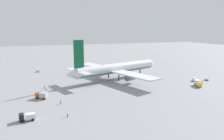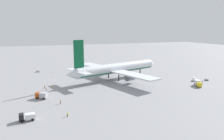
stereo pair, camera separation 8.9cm
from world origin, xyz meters
name	(u,v)px [view 2 (the right image)]	position (x,y,z in m)	size (l,w,h in m)	color
ground_plane	(117,79)	(0.00, 0.00, 0.00)	(600.00, 600.00, 0.00)	gray
airliner	(115,69)	(-1.28, -0.41, 6.49)	(67.47, 67.50, 24.87)	silver
service_truck_0	(198,83)	(33.85, -32.77, 1.65)	(4.91, 7.00, 3.09)	yellow
service_truck_1	(42,95)	(-46.89, -24.91, 1.58)	(5.57, 4.80, 2.79)	#BF4C14
service_truck_2	(27,117)	(-53.35, -48.10, 1.40)	(5.22, 2.83, 2.63)	black
service_van	(194,79)	(40.62, -22.32, 1.03)	(4.21, 4.06, 1.97)	white
baggage_cart_0	(207,79)	(48.76, -23.96, 0.76)	(2.21, 3.21, 1.38)	#26598C
baggage_cart_1	(38,71)	(-44.73, 40.61, 0.81)	(2.33, 3.00, 1.49)	#595B60
ground_worker_0	(51,87)	(-41.08, -9.21, 0.88)	(0.50, 0.50, 1.73)	navy
ground_worker_1	(45,87)	(-44.21, -7.44, 0.88)	(0.52, 0.52, 1.73)	black
ground_worker_2	(202,82)	(40.85, -28.78, 0.85)	(0.55, 0.55, 1.67)	#3F3F47
ground_worker_3	(67,114)	(-39.91, -49.57, 0.82)	(0.56, 0.56, 1.62)	black
ground_worker_4	(46,89)	(-43.77, -12.07, 0.86)	(0.43, 0.43, 1.70)	navy
ground_worker_5	(61,102)	(-40.13, -34.94, 0.84)	(0.45, 0.45, 1.66)	#3F3F47
traffic_cone_0	(56,72)	(-32.90, 35.02, 0.28)	(0.36, 0.36, 0.55)	orange
traffic_cone_1	(110,66)	(11.76, 44.00, 0.28)	(0.36, 0.36, 0.55)	orange
traffic_cone_2	(52,72)	(-35.30, 34.91, 0.28)	(0.36, 0.36, 0.55)	orange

